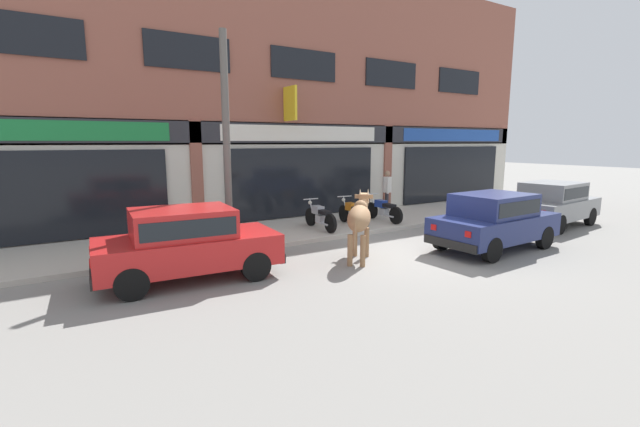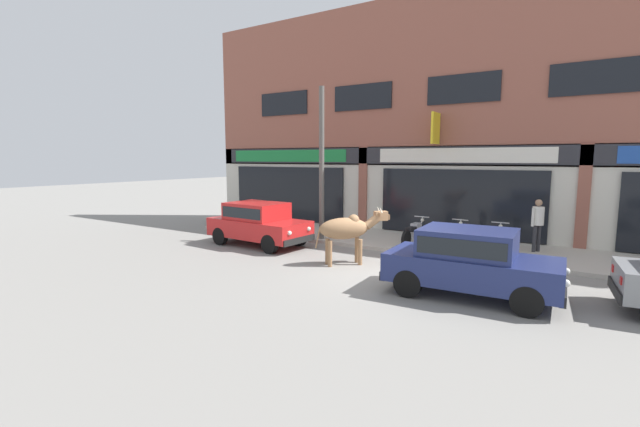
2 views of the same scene
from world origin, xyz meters
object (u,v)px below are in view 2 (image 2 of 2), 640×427
(car_2, at_px, (258,222))
(motorcycle_1, at_px, (452,237))
(utility_pole, at_px, (322,164))
(cow, at_px, (347,229))
(motorcycle_2, at_px, (496,241))
(car_1, at_px, (470,259))
(pedestrian, at_px, (538,220))
(motorcycle_0, at_px, (414,233))

(car_2, distance_m, motorcycle_1, 6.35)
(car_2, bearing_deg, utility_pole, 47.64)
(cow, bearing_deg, car_2, 169.88)
(motorcycle_2, bearing_deg, car_1, -87.10)
(motorcycle_1, bearing_deg, motorcycle_2, 1.20)
(motorcycle_1, xyz_separation_m, pedestrian, (2.27, 1.00, 0.60))
(cow, distance_m, pedestrian, 5.92)
(pedestrian, bearing_deg, car_1, -98.76)
(motorcycle_2, bearing_deg, motorcycle_1, -178.80)
(car_1, relative_size, pedestrian, 2.29)
(cow, bearing_deg, motorcycle_1, 55.74)
(motorcycle_1, bearing_deg, car_1, -69.97)
(motorcycle_2, bearing_deg, car_2, -161.62)
(motorcycle_0, bearing_deg, pedestrian, 15.66)
(motorcycle_2, xyz_separation_m, pedestrian, (0.99, 0.98, 0.60))
(car_2, distance_m, motorcycle_0, 5.23)
(car_1, bearing_deg, cow, 163.75)
(cow, distance_m, motorcycle_2, 4.56)
(motorcycle_0, height_order, motorcycle_2, same)
(car_1, relative_size, motorcycle_0, 2.02)
(car_2, relative_size, pedestrian, 2.31)
(motorcycle_0, height_order, pedestrian, pedestrian)
(cow, height_order, motorcycle_0, cow)
(car_2, xyz_separation_m, utility_pole, (1.50, 1.65, 1.93))
(cow, height_order, motorcycle_1, cow)
(cow, distance_m, car_2, 3.89)
(motorcycle_2, height_order, pedestrian, pedestrian)
(cow, xyz_separation_m, car_1, (3.55, -1.03, -0.19))
(cow, relative_size, motorcycle_2, 0.94)
(cow, distance_m, motorcycle_1, 3.71)
(car_1, distance_m, utility_pole, 7.04)
(car_1, height_order, motorcycle_2, car_1)
(pedestrian, xyz_separation_m, utility_pole, (-6.65, -1.71, 1.64))
(car_1, xyz_separation_m, pedestrian, (0.78, 5.07, 0.29))
(cow, height_order, car_1, cow)
(pedestrian, relative_size, utility_pole, 0.30)
(cow, distance_m, utility_pole, 3.72)
(car_2, bearing_deg, cow, -10.12)
(car_1, height_order, utility_pole, utility_pole)
(car_1, bearing_deg, motorcycle_2, 92.90)
(car_2, xyz_separation_m, pedestrian, (8.15, 3.36, 0.29))
(car_1, xyz_separation_m, motorcycle_0, (-2.72, 4.09, -0.31))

